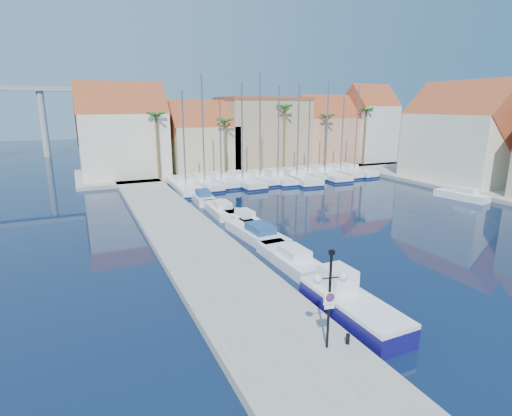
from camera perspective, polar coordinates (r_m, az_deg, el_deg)
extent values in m
plane|color=#081732|center=(24.59, 22.25, -12.33)|extent=(260.00, 260.00, 0.00)
cube|color=gray|center=(30.97, -8.73, -5.33)|extent=(6.00, 77.00, 0.50)
cube|color=gray|center=(68.87, -1.37, 5.76)|extent=(54.00, 16.00, 0.50)
cylinder|color=black|center=(17.38, 10.41, -12.83)|extent=(0.11, 0.11, 4.48)
cylinder|color=black|center=(16.84, 9.68, -9.91)|extent=(0.56, 0.17, 0.06)
cylinder|color=black|center=(17.05, 11.45, -9.68)|extent=(0.56, 0.17, 0.06)
sphere|color=white|center=(16.75, 8.78, -10.02)|extent=(0.40, 0.40, 0.40)
sphere|color=white|center=(17.16, 12.31, -9.56)|extent=(0.40, 0.40, 0.40)
cube|color=black|center=(16.52, 10.75, -6.25)|extent=(0.27, 0.18, 0.18)
cube|color=white|center=(17.28, 10.52, -12.59)|extent=(0.55, 0.15, 0.56)
cylinder|color=red|center=(17.23, 10.57, -12.47)|extent=(0.38, 0.09, 0.38)
cylinder|color=#1933A5|center=(17.22, 10.58, -12.48)|extent=(0.27, 0.07, 0.27)
cube|color=white|center=(17.46, 10.46, -13.74)|extent=(0.45, 0.12, 0.16)
cylinder|color=black|center=(18.78, 12.97, -17.77)|extent=(0.19, 0.19, 0.46)
cube|color=#130F5A|center=(21.51, 13.60, -14.10)|extent=(2.32, 6.69, 1.00)
cube|color=white|center=(21.23, 13.70, -12.65)|extent=(2.32, 6.69, 0.22)
cube|color=white|center=(21.91, 11.60, -9.88)|extent=(1.47, 1.80, 1.22)
cube|color=white|center=(27.75, 4.80, -7.25)|extent=(2.12, 6.48, 0.80)
cube|color=white|center=(26.97, 5.51, -6.33)|extent=(1.47, 2.27, 0.60)
cube|color=white|center=(32.86, 0.03, -3.71)|extent=(2.82, 7.45, 0.80)
cube|color=navy|center=(32.04, 0.65, -2.87)|extent=(1.80, 2.66, 0.60)
cube|color=white|center=(37.06, -1.98, -1.60)|extent=(2.09, 5.60, 0.80)
cube|color=white|center=(36.39, -1.61, -0.76)|extent=(1.35, 2.00, 0.60)
cube|color=white|center=(40.56, -5.12, -0.23)|extent=(2.38, 6.59, 0.80)
cube|color=white|center=(39.79, -4.87, 0.52)|extent=(1.56, 2.34, 0.60)
cube|color=white|center=(46.09, -7.70, 1.47)|extent=(2.47, 6.38, 0.80)
cube|color=navy|center=(45.34, -7.56, 2.17)|extent=(1.56, 2.29, 0.60)
cube|color=white|center=(52.42, 27.26, 1.56)|extent=(2.93, 6.14, 0.80)
cube|color=white|center=(52.02, 27.91, 2.18)|extent=(1.68, 2.27, 0.60)
cube|color=white|center=(52.42, -10.11, 3.06)|extent=(3.34, 11.34, 1.00)
cube|color=#0D1A43|center=(52.48, -10.10, 2.72)|extent=(3.40, 11.41, 0.28)
cube|color=white|center=(53.35, -10.41, 4.12)|extent=(2.17, 3.45, 0.60)
cylinder|color=slate|center=(51.03, -10.28, 9.81)|extent=(0.20, 0.20, 11.43)
cube|color=white|center=(54.03, -7.50, 3.50)|extent=(2.84, 9.48, 1.00)
cube|color=#0D1A43|center=(54.09, -7.49, 3.17)|extent=(2.90, 9.54, 0.28)
cube|color=white|center=(54.76, -7.86, 4.48)|extent=(1.83, 2.88, 0.60)
cylinder|color=slate|center=(52.71, -7.59, 11.18)|extent=(0.20, 0.20, 13.52)
cube|color=white|center=(55.29, -5.14, 3.82)|extent=(2.62, 8.63, 1.00)
cube|color=#0D1A43|center=(55.35, -5.13, 3.49)|extent=(2.69, 8.70, 0.28)
cube|color=white|center=(55.93, -5.49, 4.76)|extent=(1.67, 2.63, 0.60)
cylinder|color=slate|center=(54.14, -5.10, 9.71)|extent=(0.20, 0.20, 10.46)
cube|color=white|center=(55.52, -2.17, 3.91)|extent=(3.24, 10.93, 1.00)
cube|color=#0D1A43|center=(55.58, -2.17, 3.58)|extent=(3.31, 11.00, 0.28)
cube|color=white|center=(56.36, -2.64, 4.89)|extent=(2.10, 3.32, 0.60)
cylinder|color=slate|center=(54.20, -2.00, 10.89)|extent=(0.20, 0.20, 12.59)
cube|color=white|center=(56.74, 0.37, 4.15)|extent=(2.65, 8.40, 1.00)
cube|color=#0D1A43|center=(56.80, 0.37, 3.83)|extent=(2.71, 8.46, 0.28)
cube|color=white|center=(57.33, -0.03, 5.06)|extent=(1.66, 2.57, 0.60)
cylinder|color=slate|center=(55.53, 0.59, 11.64)|extent=(0.20, 0.20, 13.86)
cube|color=white|center=(57.93, 2.93, 4.34)|extent=(3.23, 10.39, 1.00)
cube|color=#0D1A43|center=(57.99, 2.93, 4.03)|extent=(3.29, 10.45, 0.28)
cube|color=white|center=(58.72, 2.53, 5.27)|extent=(2.03, 3.18, 0.60)
cylinder|color=slate|center=(56.68, 3.23, 10.84)|extent=(0.20, 0.20, 12.20)
cube|color=white|center=(58.35, 5.62, 4.36)|extent=(3.89, 11.86, 1.00)
cube|color=#0D1A43|center=(58.41, 5.61, 4.05)|extent=(3.95, 11.93, 0.28)
cube|color=white|center=(59.26, 5.15, 5.31)|extent=(2.38, 3.65, 0.60)
cylinder|color=slate|center=(57.04, 6.05, 10.99)|extent=(0.20, 0.20, 12.57)
cube|color=white|center=(61.00, 7.17, 4.76)|extent=(2.57, 8.12, 1.00)
cube|color=#0D1A43|center=(61.06, 7.16, 4.46)|extent=(2.63, 8.19, 0.28)
cube|color=white|center=(61.52, 6.76, 5.61)|extent=(1.60, 2.49, 0.60)
cylinder|color=slate|center=(60.00, 7.56, 10.00)|extent=(0.20, 0.20, 10.25)
cube|color=white|center=(61.91, 9.53, 4.81)|extent=(3.56, 11.77, 1.00)
cube|color=#0D1A43|center=(61.96, 9.52, 4.52)|extent=(3.62, 11.84, 0.28)
cube|color=white|center=(62.77, 9.01, 5.70)|extent=(2.28, 3.59, 0.60)
cylinder|color=slate|center=(60.66, 10.10, 11.25)|extent=(0.20, 0.20, 12.99)
cube|color=white|center=(63.80, 11.69, 5.00)|extent=(2.94, 9.01, 1.00)
cube|color=#0D1A43|center=(63.85, 11.68, 4.71)|extent=(3.00, 9.08, 0.28)
cube|color=white|center=(64.35, 11.22, 5.82)|extent=(1.80, 2.77, 0.60)
cylinder|color=slate|center=(62.80, 12.23, 10.26)|extent=(0.20, 0.20, 10.83)
cube|color=white|center=(65.38, 13.56, 5.12)|extent=(2.97, 9.55, 1.00)
cube|color=#0D1A43|center=(65.43, 13.54, 4.84)|extent=(3.03, 9.61, 0.28)
cube|color=white|center=(65.97, 13.06, 5.93)|extent=(1.87, 2.92, 0.60)
cylinder|color=slate|center=(64.33, 14.19, 11.03)|extent=(0.20, 0.20, 12.58)
cube|color=#ECE4C5|center=(62.27, -18.39, 8.52)|extent=(12.00, 9.00, 9.00)
cube|color=maroon|center=(62.03, -18.73, 12.65)|extent=(12.30, 9.00, 9.00)
cube|color=tan|center=(64.76, -7.63, 8.43)|extent=(10.00, 8.00, 7.00)
cube|color=maroon|center=(64.49, -7.73, 11.52)|extent=(10.30, 8.00, 8.00)
cube|color=#997F5E|center=(69.47, 0.92, 10.61)|extent=(14.00, 10.00, 11.00)
cube|color=maroon|center=(69.33, 0.94, 15.35)|extent=(14.20, 10.20, 0.50)
cube|color=tan|center=(74.66, 9.73, 9.52)|extent=(10.00, 8.00, 8.00)
cube|color=maroon|center=(74.43, 9.86, 12.58)|extent=(10.30, 8.00, 8.00)
cube|color=silver|center=(79.19, 15.67, 10.19)|extent=(8.00, 8.00, 10.00)
cube|color=maroon|center=(79.02, 15.92, 13.80)|extent=(8.30, 8.00, 8.00)
cube|color=#ECE4C5|center=(62.39, 27.26, 7.67)|extent=(9.00, 14.00, 9.00)
cube|color=maroon|center=(62.14, 27.74, 11.78)|extent=(9.00, 14.30, 9.00)
cylinder|color=brown|center=(57.92, -13.86, 8.44)|extent=(0.36, 0.36, 9.00)
sphere|color=#215B1A|center=(57.66, -14.12, 12.74)|extent=(2.60, 2.60, 2.60)
cylinder|color=brown|center=(60.61, -4.42, 8.58)|extent=(0.36, 0.36, 8.00)
sphere|color=#215B1A|center=(60.35, -4.49, 12.22)|extent=(2.60, 2.60, 2.60)
cylinder|color=brown|center=(64.62, 4.04, 9.84)|extent=(0.36, 0.36, 10.00)
sphere|color=#215B1A|center=(64.41, 4.12, 14.14)|extent=(2.60, 2.60, 2.60)
cylinder|color=brown|center=(68.83, 9.98, 9.32)|extent=(0.36, 0.36, 8.50)
sphere|color=#215B1A|center=(68.60, 10.13, 12.73)|extent=(2.60, 2.60, 2.60)
cylinder|color=brown|center=(73.58, 15.24, 9.74)|extent=(0.36, 0.36, 9.50)
sphere|color=#215B1A|center=(73.39, 15.48, 13.32)|extent=(2.60, 2.60, 2.60)
cylinder|color=#9E9E99|center=(96.88, -28.08, 10.63)|extent=(1.40, 1.40, 14.00)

